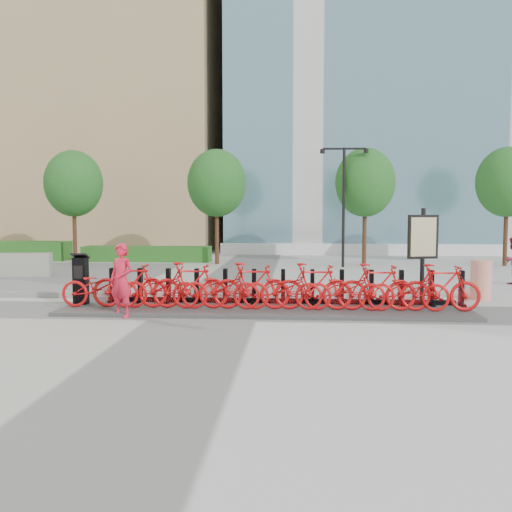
# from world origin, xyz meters

# --- Properties ---
(ground) EXTENTS (120.00, 120.00, 0.00)m
(ground) POSITION_xyz_m (0.00, 0.00, 0.00)
(ground) COLOR #B5B5B5
(tan_building) EXTENTS (26.00, 16.00, 30.00)m
(tan_building) POSITION_xyz_m (-16.00, 26.00, 15.00)
(tan_building) COLOR #9C805D
(tan_building) RESTS_ON ground
(glass_building) EXTENTS (32.00, 16.00, 24.00)m
(glass_building) POSITION_xyz_m (14.00, 26.00, 12.00)
(glass_building) COLOR slate
(glass_building) RESTS_ON ground
(hedge_b) EXTENTS (6.00, 1.20, 0.70)m
(hedge_b) POSITION_xyz_m (-5.00, 13.20, 0.35)
(hedge_b) COLOR #1D521F
(hedge_b) RESTS_ON ground
(tree_0) EXTENTS (2.60, 2.60, 5.10)m
(tree_0) POSITION_xyz_m (-8.00, 12.00, 3.59)
(tree_0) COLOR #512E1F
(tree_0) RESTS_ON ground
(tree_1) EXTENTS (2.60, 2.60, 5.10)m
(tree_1) POSITION_xyz_m (-1.50, 12.00, 3.59)
(tree_1) COLOR #512E1F
(tree_1) RESTS_ON ground
(tree_2) EXTENTS (2.60, 2.60, 5.10)m
(tree_2) POSITION_xyz_m (5.00, 12.00, 3.59)
(tree_2) COLOR #512E1F
(tree_2) RESTS_ON ground
(tree_3) EXTENTS (2.60, 2.60, 5.10)m
(tree_3) POSITION_xyz_m (11.00, 12.00, 3.59)
(tree_3) COLOR #512E1F
(tree_3) RESTS_ON ground
(streetlamp) EXTENTS (2.00, 0.20, 5.00)m
(streetlamp) POSITION_xyz_m (4.00, 11.00, 3.13)
(streetlamp) COLOR black
(streetlamp) RESTS_ON ground
(dock_pad) EXTENTS (9.60, 2.40, 0.08)m
(dock_pad) POSITION_xyz_m (1.30, 0.30, 0.04)
(dock_pad) COLOR #414141
(dock_pad) RESTS_ON ground
(dock_rail_posts) EXTENTS (8.74, 0.50, 0.85)m
(dock_rail_posts) POSITION_xyz_m (1.72, 0.77, 0.51)
(dock_rail_posts) COLOR black
(dock_rail_posts) RESTS_ON dock_pad
(bike_0) EXTENTS (1.86, 0.65, 0.98)m
(bike_0) POSITION_xyz_m (-2.60, -0.05, 0.57)
(bike_0) COLOR red
(bike_0) RESTS_ON dock_pad
(bike_1) EXTENTS (1.81, 0.51, 1.09)m
(bike_1) POSITION_xyz_m (-1.88, -0.05, 0.62)
(bike_1) COLOR red
(bike_1) RESTS_ON dock_pad
(bike_2) EXTENTS (1.86, 0.65, 0.98)m
(bike_2) POSITION_xyz_m (-1.16, -0.05, 0.57)
(bike_2) COLOR red
(bike_2) RESTS_ON dock_pad
(bike_3) EXTENTS (1.81, 0.51, 1.09)m
(bike_3) POSITION_xyz_m (-0.44, -0.05, 0.62)
(bike_3) COLOR red
(bike_3) RESTS_ON dock_pad
(bike_4) EXTENTS (1.86, 0.65, 0.98)m
(bike_4) POSITION_xyz_m (0.28, -0.05, 0.57)
(bike_4) COLOR red
(bike_4) RESTS_ON dock_pad
(bike_5) EXTENTS (1.81, 0.51, 1.09)m
(bike_5) POSITION_xyz_m (1.00, -0.05, 0.62)
(bike_5) COLOR red
(bike_5) RESTS_ON dock_pad
(bike_6) EXTENTS (1.86, 0.65, 0.98)m
(bike_6) POSITION_xyz_m (1.72, -0.05, 0.57)
(bike_6) COLOR red
(bike_6) RESTS_ON dock_pad
(bike_7) EXTENTS (1.81, 0.51, 1.09)m
(bike_7) POSITION_xyz_m (2.44, -0.05, 0.62)
(bike_7) COLOR red
(bike_7) RESTS_ON dock_pad
(bike_8) EXTENTS (1.86, 0.65, 0.98)m
(bike_8) POSITION_xyz_m (3.16, -0.05, 0.57)
(bike_8) COLOR red
(bike_8) RESTS_ON dock_pad
(bike_9) EXTENTS (1.81, 0.51, 1.09)m
(bike_9) POSITION_xyz_m (3.88, -0.05, 0.62)
(bike_9) COLOR red
(bike_9) RESTS_ON dock_pad
(bike_10) EXTENTS (1.86, 0.65, 0.98)m
(bike_10) POSITION_xyz_m (4.60, -0.05, 0.57)
(bike_10) COLOR red
(bike_10) RESTS_ON dock_pad
(bike_11) EXTENTS (1.81, 0.51, 1.09)m
(bike_11) POSITION_xyz_m (5.32, -0.05, 0.62)
(bike_11) COLOR red
(bike_11) RESTS_ON dock_pad
(kiosk) EXTENTS (0.39, 0.33, 1.26)m
(kiosk) POSITION_xyz_m (-3.24, 0.39, 0.69)
(kiosk) COLOR black
(kiosk) RESTS_ON dock_pad
(worker_red) EXTENTS (0.71, 0.61, 1.65)m
(worker_red) POSITION_xyz_m (-1.83, -0.86, 0.82)
(worker_red) COLOR red
(worker_red) RESTS_ON ground
(construction_barrel) EXTENTS (0.67, 0.67, 1.06)m
(construction_barrel) POSITION_xyz_m (6.97, 2.35, 0.53)
(construction_barrel) COLOR #F3471C
(construction_barrel) RESTS_ON ground
(jersey_barrier) EXTENTS (2.25, 1.02, 0.84)m
(jersey_barrier) POSITION_xyz_m (-7.92, 6.63, 0.42)
(jersey_barrier) COLOR gray
(jersey_barrier) RESTS_ON ground
(map_sign) EXTENTS (0.79, 0.35, 2.44)m
(map_sign) POSITION_xyz_m (5.22, 1.40, 1.61)
(map_sign) COLOR black
(map_sign) RESTS_ON ground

